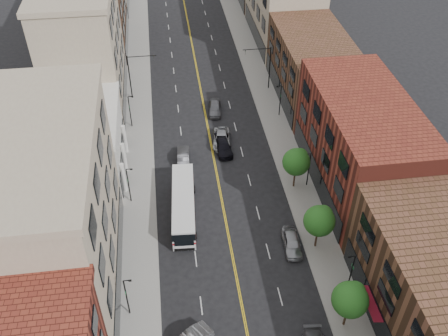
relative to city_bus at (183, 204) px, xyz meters
name	(u,v)px	position (x,y,z in m)	size (l,w,h in m)	color
sidewalk_left	(139,146)	(-5.25, 14.09, -1.67)	(4.00, 110.00, 0.15)	gray
sidewalk_right	(280,135)	(14.75, 14.09, -1.67)	(4.00, 110.00, 0.15)	gray
bldg_l_tanoffice	(54,219)	(-12.25, -7.91, 7.25)	(10.00, 22.00, 18.00)	tan
bldg_l_white	(80,145)	(-12.25, 10.09, 2.25)	(10.00, 14.00, 8.00)	silver
bldg_l_far_a	(84,48)	(-12.25, 27.09, 7.25)	(10.00, 20.00, 18.00)	tan
bldg_l_far_b	(94,5)	(-12.25, 47.09, 5.75)	(10.00, 20.00, 15.00)	#543521
bldg_r_mid	(360,144)	(21.75, 3.09, 4.25)	(10.00, 22.00, 12.00)	maroon
bldg_r_far_a	(312,68)	(21.75, 24.09, 3.25)	(10.00, 20.00, 10.00)	#543521
bldg_r_far_b	(283,3)	(21.75, 45.09, 5.25)	(10.00, 22.00, 14.00)	tan
tree_r_1	(351,298)	(14.14, -16.84, 2.38)	(3.40, 3.40, 5.59)	black
tree_r_2	(320,220)	(14.14, -6.84, 2.38)	(3.40, 3.40, 5.59)	black
tree_r_3	(297,161)	(14.14, 3.16, 2.38)	(3.40, 3.40, 5.59)	black
lamp_l_1	(127,295)	(-6.20, -12.91, 1.22)	(0.81, 0.55, 5.05)	black
lamp_l_2	(129,183)	(-6.20, 3.09, 1.22)	(0.81, 0.55, 5.05)	black
lamp_l_3	(130,110)	(-6.20, 19.09, 1.22)	(0.81, 0.55, 5.05)	black
lamp_r_1	(351,270)	(15.70, -12.91, 1.22)	(0.81, 0.55, 5.05)	black
lamp_r_2	(309,168)	(15.70, 3.09, 1.22)	(0.81, 0.55, 5.05)	black
lamp_r_3	(280,99)	(15.70, 19.09, 1.22)	(0.81, 0.55, 5.05)	black
signal_mast_left	(134,72)	(-5.52, 27.09, 2.90)	(4.49, 0.18, 7.20)	black
signal_mast_right	(265,63)	(15.02, 27.09, 2.90)	(4.49, 0.18, 7.20)	black
city_bus	(183,204)	(0.00, 0.00, 0.00)	(3.36, 11.81, 3.00)	silver
car_parked_far	(292,242)	(11.40, -6.68, -0.96)	(1.87, 4.64, 1.58)	#96989D
car_lane_behind	(183,156)	(0.66, 10.33, -1.01)	(1.56, 4.46, 1.47)	#414145
car_lane_a	(223,147)	(6.25, 11.60, -1.02)	(2.02, 4.98, 1.44)	black
car_lane_b	(222,139)	(6.25, 13.43, -1.01)	(2.45, 5.31, 1.48)	#929398
car_lane_c	(215,108)	(6.25, 21.30, -0.95)	(1.88, 4.67, 1.59)	#55565B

